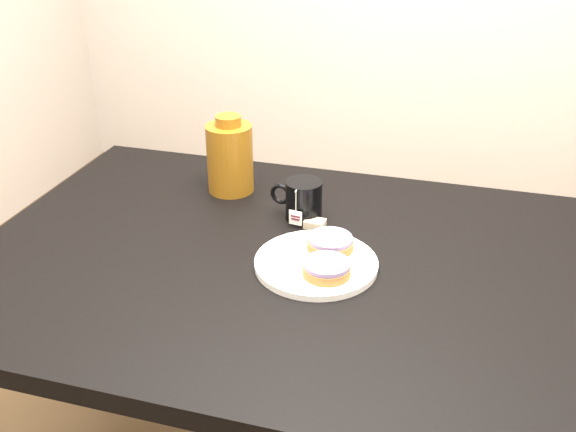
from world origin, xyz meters
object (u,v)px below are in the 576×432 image
Objects in this scene: bagel_back at (330,243)px; table at (312,294)px; bagel_front at (327,268)px; bagel_package at (230,157)px; mug at (303,200)px; teabag_pouch at (315,224)px; plate at (316,262)px.

table is at bearing -130.36° from bagel_back.
bagel_package is at bearing 133.94° from bagel_front.
mug is at bearing 124.63° from bagel_back.
bagel_back is 0.12m from teabag_pouch.
teabag_pouch reaches higher than table.
plate reaches higher than table.
bagel_front is at bearing -55.57° from table.
bagel_package is (-0.24, 0.13, 0.08)m from teabag_pouch.
mug reaches higher than table.
bagel_package reaches higher than bagel_front.
bagel_front is 2.67× the size of teabag_pouch.
teabag_pouch is at bearing -28.08° from bagel_package.
teabag_pouch is at bearing 119.32° from bagel_back.
table is 0.12m from bagel_back.
table is 0.22m from mug.
table is at bearing -60.99° from mug.
table is at bearing 120.54° from plate.
mug is at bearing 136.94° from teabag_pouch.
table is 0.10m from plate.
bagel_front is at bearing -70.15° from teabag_pouch.
mug is 0.06m from teabag_pouch.
bagel_front is 0.21m from teabag_pouch.
bagel_package is at bearing 142.44° from bagel_back.
bagel_back is at bearing -37.56° from bagel_package.
bagel_package is (-0.21, 0.10, 0.04)m from mug.
plate is 0.41m from bagel_package.
bagel_front is 0.46m from bagel_package.
bagel_package reaches higher than table.
table is 7.32× the size of bagel_package.
table is 5.71× the size of plate.
plate is 1.28× the size of bagel_package.
teabag_pouch is 0.29m from bagel_package.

